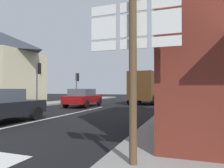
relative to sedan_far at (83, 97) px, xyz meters
name	(u,v)px	position (x,y,z in m)	size (l,w,h in m)	color
ground_plane	(91,109)	(1.62, -1.84, -0.76)	(80.00, 80.00, 0.00)	black
sidewalk_right	(180,115)	(7.69, -3.84, -0.69)	(2.38, 44.00, 0.14)	gray
sidewalk_left	(3,108)	(-4.45, -3.84, -0.69)	(2.38, 44.00, 0.14)	gray
lane_centre_stripe	(59,116)	(1.62, -5.84, -0.75)	(0.16, 12.00, 0.01)	silver
clapboard_house_left	(1,67)	(-10.43, 1.37, 3.02)	(7.60, 7.42, 7.48)	beige
sedan_far	(83,97)	(0.00, 0.00, 0.00)	(2.09, 4.26, 1.47)	maroon
delivery_truck	(145,87)	(4.25, 4.77, 0.89)	(2.71, 5.11, 3.05)	#4C2D14
route_sign_post	(133,59)	(7.14, -11.80, 1.24)	(1.66, 0.14, 3.20)	brown
traffic_light_near_right	(166,70)	(6.79, -1.46, 1.97)	(0.30, 0.49, 3.68)	#47474C
traffic_light_far_left	(77,81)	(-3.56, 5.38, 1.64)	(0.30, 0.49, 3.24)	#47474C
traffic_light_near_left	(38,74)	(-3.56, -1.19, 1.92)	(0.30, 0.49, 3.62)	#47474C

